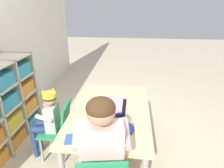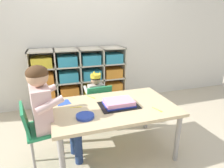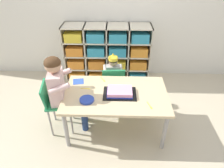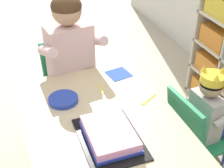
# 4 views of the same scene
# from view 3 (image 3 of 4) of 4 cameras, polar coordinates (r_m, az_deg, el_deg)

# --- Properties ---
(ground) EXTENTS (16.00, 16.00, 0.00)m
(ground) POSITION_cam_3_polar(r_m,az_deg,el_deg) (2.88, 0.94, -11.90)
(ground) COLOR beige
(storage_cubby_shelf) EXTENTS (1.51, 0.39, 1.03)m
(storage_cubby_shelf) POSITION_cam_3_polar(r_m,az_deg,el_deg) (3.65, -1.38, 8.30)
(storage_cubby_shelf) COLOR beige
(storage_cubby_shelf) RESTS_ON ground
(activity_table) EXTENTS (1.29, 0.81, 0.58)m
(activity_table) POSITION_cam_3_polar(r_m,az_deg,el_deg) (2.53, 1.05, -3.65)
(activity_table) COLOR #D1B789
(activity_table) RESTS_ON ground
(classroom_chair_blue) EXTENTS (0.38, 0.34, 0.64)m
(classroom_chair_blue) POSITION_cam_3_polar(r_m,az_deg,el_deg) (3.08, 0.36, 0.51)
(classroom_chair_blue) COLOR #238451
(classroom_chair_blue) RESTS_ON ground
(child_with_crown) EXTENTS (0.31, 0.31, 0.80)m
(child_with_crown) POSITION_cam_3_polar(r_m,az_deg,el_deg) (3.10, 0.27, 3.53)
(child_with_crown) COLOR #B2ADA3
(child_with_crown) RESTS_ON ground
(classroom_chair_adult_side) EXTENTS (0.39, 0.40, 0.71)m
(classroom_chair_adult_side) POSITION_cam_3_polar(r_m,az_deg,el_deg) (2.66, -15.87, -4.69)
(classroom_chair_adult_side) COLOR #238451
(classroom_chair_adult_side) RESTS_ON ground
(adult_helper_seated) EXTENTS (0.45, 0.44, 1.08)m
(adult_helper_seated) POSITION_cam_3_polar(r_m,az_deg,el_deg) (2.52, -14.06, -0.74)
(adult_helper_seated) COLOR beige
(adult_helper_seated) RESTS_ON ground
(birthday_cake_on_tray) EXTENTS (0.41, 0.29, 0.07)m
(birthday_cake_on_tray) POSITION_cam_3_polar(r_m,az_deg,el_deg) (2.47, 2.22, -2.31)
(birthday_cake_on_tray) COLOR black
(birthday_cake_on_tray) RESTS_ON activity_table
(paper_plate_stack) EXTENTS (0.17, 0.17, 0.03)m
(paper_plate_stack) POSITION_cam_3_polar(r_m,az_deg,el_deg) (2.39, -7.19, -4.50)
(paper_plate_stack) COLOR #233DA3
(paper_plate_stack) RESTS_ON activity_table
(paper_napkin_square) EXTENTS (0.17, 0.17, 0.00)m
(paper_napkin_square) POSITION_cam_3_polar(r_m,az_deg,el_deg) (2.75, -9.58, 0.71)
(paper_napkin_square) COLOR #3356B7
(paper_napkin_square) RESTS_ON activity_table
(fork_near_child_seat) EXTENTS (0.12, 0.03, 0.00)m
(fork_near_child_seat) POSITION_cam_3_polar(r_m,az_deg,el_deg) (2.59, -7.41, -1.29)
(fork_near_child_seat) COLOR yellow
(fork_near_child_seat) RESTS_ON activity_table
(fork_near_cake_tray) EXTENTS (0.08, 0.12, 0.00)m
(fork_near_cake_tray) POSITION_cam_3_polar(r_m,az_deg,el_deg) (2.75, -2.59, 1.29)
(fork_near_cake_tray) COLOR yellow
(fork_near_cake_tray) RESTS_ON activity_table
(fork_scattered_mid_table) EXTENTS (0.06, 0.13, 0.00)m
(fork_scattered_mid_table) POSITION_cam_3_polar(r_m,az_deg,el_deg) (2.34, 10.71, -6.13)
(fork_scattered_mid_table) COLOR yellow
(fork_scattered_mid_table) RESTS_ON activity_table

